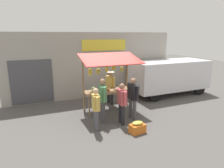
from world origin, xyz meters
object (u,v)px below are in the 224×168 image
(shopper_with_ponytail, at_px, (133,96))
(shopper_in_striped_shirt, at_px, (102,97))
(market_stall, at_px, (108,76))
(vendor_with_sunhat, at_px, (110,85))
(produce_crate_near, at_px, (137,127))
(shopper_with_shopping_bag, at_px, (96,106))
(shopper_in_grey_tee, at_px, (122,101))
(parked_van, at_px, (167,75))

(shopper_with_ponytail, bearing_deg, shopper_in_striped_shirt, 74.71)
(market_stall, height_order, vendor_with_sunhat, market_stall)
(produce_crate_near, bearing_deg, shopper_with_shopping_bag, -32.51)
(shopper_with_ponytail, relative_size, shopper_with_shopping_bag, 1.10)
(vendor_with_sunhat, xyz_separation_m, shopper_in_striped_shirt, (1.06, 1.82, 0.05))
(vendor_with_sunhat, distance_m, produce_crate_near, 3.25)
(shopper_in_grey_tee, relative_size, produce_crate_near, 2.75)
(market_stall, relative_size, shopper_with_ponytail, 1.51)
(shopper_with_shopping_bag, relative_size, parked_van, 0.34)
(shopper_with_shopping_bag, bearing_deg, produce_crate_near, -115.09)
(market_stall, distance_m, produce_crate_near, 2.80)
(shopper_with_ponytail, distance_m, shopper_with_shopping_bag, 1.67)
(shopper_with_shopping_bag, height_order, parked_van, parked_van)
(vendor_with_sunhat, relative_size, shopper_in_striped_shirt, 0.94)
(shopper_in_striped_shirt, distance_m, parked_van, 5.06)
(vendor_with_sunhat, height_order, shopper_with_shopping_bag, vendor_with_sunhat)
(vendor_with_sunhat, xyz_separation_m, parked_van, (-3.53, -0.31, 0.18))
(market_stall, height_order, shopper_in_grey_tee, market_stall)
(shopper_with_ponytail, bearing_deg, produce_crate_near, 154.28)
(produce_crate_near, bearing_deg, shopper_in_grey_tee, -77.72)
(shopper_with_ponytail, height_order, parked_van, parked_van)
(shopper_with_ponytail, height_order, produce_crate_near, shopper_with_ponytail)
(parked_van, bearing_deg, produce_crate_near, 41.43)
(shopper_with_ponytail, xyz_separation_m, shopper_in_grey_tee, (0.60, 0.26, -0.07))
(shopper_with_ponytail, distance_m, parked_van, 4.12)
(vendor_with_sunhat, bearing_deg, parked_van, 80.77)
(vendor_with_sunhat, bearing_deg, produce_crate_near, -19.20)
(market_stall, height_order, shopper_in_striped_shirt, market_stall)
(parked_van, xyz_separation_m, produce_crate_near, (3.80, 3.45, -0.93))
(shopper_with_ponytail, relative_size, shopper_in_striped_shirt, 0.98)
(shopper_in_striped_shirt, bearing_deg, shopper_with_ponytail, -94.19)
(market_stall, bearing_deg, produce_crate_near, 92.04)
(shopper_in_grey_tee, bearing_deg, vendor_with_sunhat, -8.92)
(shopper_in_grey_tee, height_order, produce_crate_near, shopper_in_grey_tee)
(parked_van, distance_m, produce_crate_near, 5.22)
(market_stall, distance_m, vendor_with_sunhat, 1.00)
(market_stall, distance_m, shopper_with_ponytail, 1.53)
(parked_van, bearing_deg, shopper_in_striped_shirt, 24.08)
(shopper_with_ponytail, bearing_deg, vendor_with_sunhat, -1.81)
(market_stall, xyz_separation_m, vendor_with_sunhat, (-0.36, -0.70, -0.61))
(shopper_with_ponytail, distance_m, shopper_in_striped_shirt, 1.21)
(vendor_with_sunhat, height_order, shopper_with_ponytail, shopper_with_ponytail)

